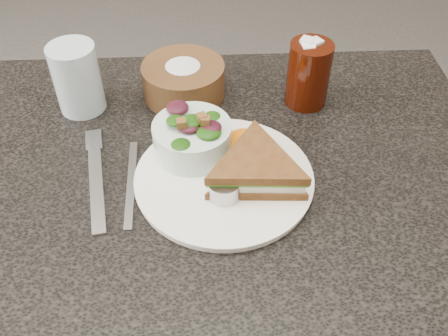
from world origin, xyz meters
The scene contains 11 objects.
dining_table centered at (0.00, 0.00, 0.38)m, with size 1.00×0.70×0.75m, color black.
dinner_plate centered at (0.03, -0.03, 0.76)m, with size 0.28×0.28×0.01m, color white.
sandwich centered at (0.08, -0.04, 0.79)m, with size 0.18×0.18×0.05m, color brown, non-canonical shape.
salad_bowl centered at (-0.01, 0.04, 0.80)m, with size 0.13×0.13×0.08m, color silver, non-canonical shape.
dressing_ramekin centered at (0.03, -0.07, 0.78)m, with size 0.05×0.05×0.03m, color #A7A8AD.
orange_wedge centered at (0.07, 0.06, 0.78)m, with size 0.07×0.07×0.03m, color orange.
fork centered at (-0.17, -0.02, 0.75)m, with size 0.02×0.21×0.01m, color #A9A9AA.
knife centered at (-0.11, -0.02, 0.75)m, with size 0.01×0.19×0.00m, color #9B9B9E.
bread_basket centered at (-0.03, 0.21, 0.79)m, with size 0.16×0.16×0.09m, color brown, non-canonical shape.
cola_glass centered at (0.20, 0.18, 0.82)m, with size 0.08×0.08×0.13m, color black, non-canonical shape.
water_glass centered at (-0.22, 0.18, 0.81)m, with size 0.08×0.08×0.13m, color #AABEC7.
Camera 1 is at (0.01, -0.58, 1.33)m, focal length 40.00 mm.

